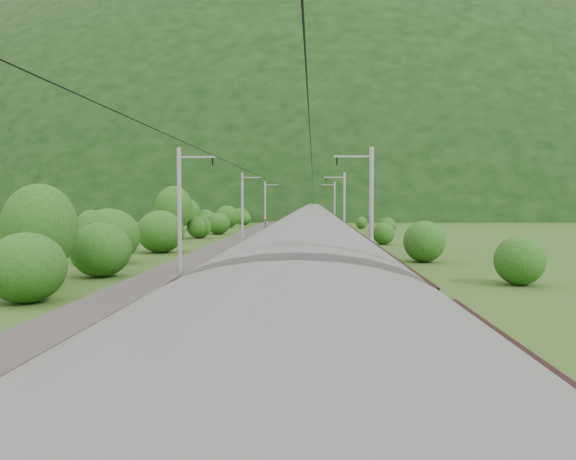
{
  "coord_description": "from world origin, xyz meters",
  "views": [
    {
      "loc": [
        2.54,
        -36.05,
        4.88
      ],
      "look_at": [
        0.52,
        7.45,
        2.6
      ],
      "focal_mm": 35.0,
      "sensor_mm": 36.0,
      "label": 1
    }
  ],
  "objects": [
    {
      "name": "overhead_wires",
      "position": [
        0.0,
        10.0,
        7.1
      ],
      "size": [
        4.83,
        198.0,
        0.03
      ],
      "color": "black",
      "rests_on": "ground"
    },
    {
      "name": "track_left",
      "position": [
        -2.4,
        10.0,
        0.37
      ],
      "size": [
        2.4,
        220.0,
        0.27
      ],
      "color": "#543624",
      "rests_on": "railbed"
    },
    {
      "name": "ground",
      "position": [
        0.0,
        0.0,
        0.0
      ],
      "size": [
        600.0,
        600.0,
        0.0
      ],
      "primitive_type": "plane",
      "color": "#2A4C17",
      "rests_on": "ground"
    },
    {
      "name": "vegetation_left",
      "position": [
        -13.18,
        13.56,
        2.32
      ],
      "size": [
        10.92,
        147.89,
        6.75
      ],
      "color": "#164B14",
      "rests_on": "ground"
    },
    {
      "name": "vegetation_right",
      "position": [
        12.31,
        0.58,
        1.32
      ],
      "size": [
        7.33,
        106.54,
        2.97
      ],
      "color": "#164B14",
      "rests_on": "ground"
    },
    {
      "name": "catenary_left",
      "position": [
        -6.12,
        32.0,
        4.5
      ],
      "size": [
        2.54,
        192.28,
        8.0
      ],
      "color": "gray",
      "rests_on": "railbed"
    },
    {
      "name": "train",
      "position": [
        2.4,
        -0.45,
        3.24
      ],
      "size": [
        2.7,
        107.62,
        4.67
      ],
      "color": "black",
      "rests_on": "ground"
    },
    {
      "name": "signal",
      "position": [
        -4.42,
        43.71,
        1.61
      ],
      "size": [
        0.25,
        0.25,
        2.22
      ],
      "color": "black",
      "rests_on": "railbed"
    },
    {
      "name": "track_right",
      "position": [
        2.4,
        10.0,
        0.37
      ],
      "size": [
        2.4,
        220.0,
        0.27
      ],
      "color": "#543624",
      "rests_on": "railbed"
    },
    {
      "name": "catenary_right",
      "position": [
        6.12,
        32.0,
        4.5
      ],
      "size": [
        2.54,
        192.28,
        8.0
      ],
      "color": "gray",
      "rests_on": "railbed"
    },
    {
      "name": "mountain_main",
      "position": [
        0.0,
        260.0,
        0.0
      ],
      "size": [
        504.0,
        360.0,
        244.0
      ],
      "primitive_type": "ellipsoid",
      "color": "black",
      "rests_on": "ground"
    },
    {
      "name": "hazard_post_far",
      "position": [
        0.73,
        37.42,
        1.04
      ],
      "size": [
        0.16,
        0.16,
        1.49
      ],
      "primitive_type": "cylinder",
      "color": "red",
      "rests_on": "railbed"
    },
    {
      "name": "railbed",
      "position": [
        0.0,
        10.0,
        0.15
      ],
      "size": [
        14.0,
        220.0,
        0.3
      ],
      "primitive_type": "cube",
      "color": "#38332D",
      "rests_on": "ground"
    },
    {
      "name": "mountain_ridge",
      "position": [
        -120.0,
        300.0,
        0.0
      ],
      "size": [
        336.0,
        280.0,
        132.0
      ],
      "primitive_type": "ellipsoid",
      "color": "black",
      "rests_on": "ground"
    },
    {
      "name": "hazard_post_near",
      "position": [
        -0.42,
        29.7,
        1.07
      ],
      "size": [
        0.16,
        0.16,
        1.54
      ],
      "primitive_type": "cylinder",
      "color": "red",
      "rests_on": "railbed"
    }
  ]
}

